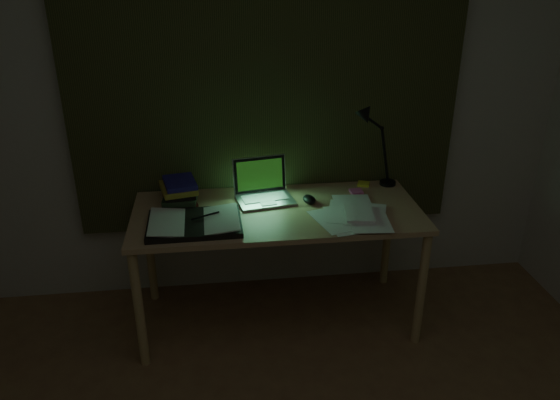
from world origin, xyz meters
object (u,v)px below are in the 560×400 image
at_px(laptop, 265,183).
at_px(loose_papers, 349,214).
at_px(desk_lamp, 391,143).
at_px(desk, 277,266).
at_px(open_textbook, 194,222).
at_px(book_stack, 180,192).

bearing_deg(laptop, loose_papers, -38.74).
distance_m(loose_papers, desk_lamp, 0.56).
relative_size(desk, desk_lamp, 3.00).
distance_m(desk, desk_lamp, 0.96).
distance_m(laptop, loose_papers, 0.49).
xyz_separation_m(open_textbook, desk_lamp, (1.13, 0.40, 0.24)).
height_order(laptop, book_stack, laptop).
height_order(laptop, desk_lamp, desk_lamp).
bearing_deg(desk, laptop, 113.29).
distance_m(laptop, book_stack, 0.47).
bearing_deg(book_stack, open_textbook, -74.07).
bearing_deg(desk, desk_lamp, 21.25).
height_order(open_textbook, desk_lamp, desk_lamp).
bearing_deg(desk_lamp, book_stack, 172.83).
bearing_deg(laptop, book_stack, 166.07).
xyz_separation_m(book_stack, desk_lamp, (1.21, 0.12, 0.19)).
bearing_deg(book_stack, laptop, -3.99).
bearing_deg(loose_papers, book_stack, 163.46).
bearing_deg(open_textbook, desk_lamp, 18.65).
bearing_deg(laptop, open_textbook, -156.88).
xyz_separation_m(desk, loose_papers, (0.37, -0.11, 0.36)).
height_order(desk, desk_lamp, desk_lamp).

